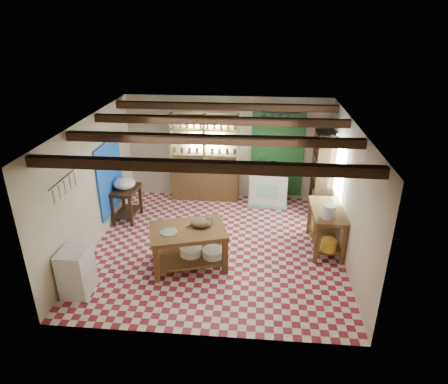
# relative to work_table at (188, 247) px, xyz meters

# --- Properties ---
(floor) EXTENTS (5.00, 5.00, 0.02)m
(floor) POSITION_rel_work_table_xyz_m (0.47, 0.71, -0.40)
(floor) COLOR maroon
(floor) RESTS_ON ground
(ceiling) EXTENTS (5.00, 5.00, 0.02)m
(ceiling) POSITION_rel_work_table_xyz_m (0.47, 0.71, 2.21)
(ceiling) COLOR #47474C
(ceiling) RESTS_ON wall_back
(wall_back) EXTENTS (5.00, 0.04, 2.60)m
(wall_back) POSITION_rel_work_table_xyz_m (0.47, 3.21, 0.91)
(wall_back) COLOR beige
(wall_back) RESTS_ON floor
(wall_front) EXTENTS (5.00, 0.04, 2.60)m
(wall_front) POSITION_rel_work_table_xyz_m (0.47, -1.79, 0.91)
(wall_front) COLOR beige
(wall_front) RESTS_ON floor
(wall_left) EXTENTS (0.04, 5.00, 2.60)m
(wall_left) POSITION_rel_work_table_xyz_m (-2.03, 0.71, 0.91)
(wall_left) COLOR beige
(wall_left) RESTS_ON floor
(wall_right) EXTENTS (0.04, 5.00, 2.60)m
(wall_right) POSITION_rel_work_table_xyz_m (2.97, 0.71, 0.91)
(wall_right) COLOR beige
(wall_right) RESTS_ON floor
(ceiling_beams) EXTENTS (5.00, 3.80, 0.15)m
(ceiling_beams) POSITION_rel_work_table_xyz_m (0.47, 0.71, 2.09)
(ceiling_beams) COLOR #382113
(ceiling_beams) RESTS_ON ceiling
(blue_wall_patch) EXTENTS (0.04, 1.40, 1.60)m
(blue_wall_patch) POSITION_rel_work_table_xyz_m (-2.00, 1.61, 0.71)
(blue_wall_patch) COLOR blue
(blue_wall_patch) RESTS_ON wall_left
(green_wall_patch) EXTENTS (1.30, 0.04, 2.30)m
(green_wall_patch) POSITION_rel_work_table_xyz_m (1.72, 3.18, 0.86)
(green_wall_patch) COLOR #1E4C21
(green_wall_patch) RESTS_ON wall_back
(window_back) EXTENTS (0.90, 0.02, 0.80)m
(window_back) POSITION_rel_work_table_xyz_m (-0.03, 3.19, 1.31)
(window_back) COLOR beige
(window_back) RESTS_ON wall_back
(window_right) EXTENTS (0.02, 1.30, 1.20)m
(window_right) POSITION_rel_work_table_xyz_m (2.95, 1.71, 1.01)
(window_right) COLOR beige
(window_right) RESTS_ON wall_right
(utensil_rail) EXTENTS (0.06, 0.90, 0.28)m
(utensil_rail) POSITION_rel_work_table_xyz_m (-1.97, -0.49, 1.39)
(utensil_rail) COLOR black
(utensil_rail) RESTS_ON wall_left
(pot_rack) EXTENTS (0.86, 0.12, 0.36)m
(pot_rack) POSITION_rel_work_table_xyz_m (1.72, 2.76, 1.79)
(pot_rack) COLOR black
(pot_rack) RESTS_ON ceiling
(shelving_unit) EXTENTS (1.70, 0.34, 2.20)m
(shelving_unit) POSITION_rel_work_table_xyz_m (-0.08, 3.02, 0.71)
(shelving_unit) COLOR tan
(shelving_unit) RESTS_ON floor
(tall_rack) EXTENTS (0.40, 0.86, 2.00)m
(tall_rack) POSITION_rel_work_table_xyz_m (2.75, 2.51, 0.61)
(tall_rack) COLOR #382113
(tall_rack) RESTS_ON floor
(work_table) EXTENTS (1.59, 1.28, 0.78)m
(work_table) POSITION_rel_work_table_xyz_m (0.00, 0.00, 0.00)
(work_table) COLOR brown
(work_table) RESTS_ON floor
(stove) EXTENTS (0.97, 0.68, 0.92)m
(stove) POSITION_rel_work_table_xyz_m (1.52, 2.86, 0.07)
(stove) COLOR beige
(stove) RESTS_ON floor
(prep_table) EXTENTS (0.56, 0.79, 0.78)m
(prep_table) POSITION_rel_work_table_xyz_m (-1.73, 1.72, -0.00)
(prep_table) COLOR #382113
(prep_table) RESTS_ON floor
(white_cabinet) EXTENTS (0.47, 0.56, 0.83)m
(white_cabinet) POSITION_rel_work_table_xyz_m (-1.75, -0.96, 0.02)
(white_cabinet) COLOR silver
(white_cabinet) RESTS_ON floor
(right_counter) EXTENTS (0.64, 1.24, 0.88)m
(right_counter) POSITION_rel_work_table_xyz_m (2.65, 0.86, 0.05)
(right_counter) COLOR brown
(right_counter) RESTS_ON floor
(cat) EXTENTS (0.47, 0.43, 0.17)m
(cat) POSITION_rel_work_table_xyz_m (0.23, 0.12, 0.48)
(cat) COLOR #82694C
(cat) RESTS_ON work_table
(steel_tray) EXTENTS (0.40, 0.40, 0.02)m
(steel_tray) POSITION_rel_work_table_xyz_m (-0.32, -0.15, 0.40)
(steel_tray) COLOR #A0A0A7
(steel_tray) RESTS_ON work_table
(basin_large) EXTENTS (0.54, 0.54, 0.15)m
(basin_large) POSITION_rel_work_table_xyz_m (0.03, 0.06, -0.11)
(basin_large) COLOR silver
(basin_large) RESTS_ON work_table
(basin_small) EXTENTS (0.51, 0.51, 0.14)m
(basin_small) POSITION_rel_work_table_xyz_m (0.46, 0.03, -0.11)
(basin_small) COLOR silver
(basin_small) RESTS_ON work_table
(kettle_left) EXTENTS (0.20, 0.20, 0.22)m
(kettle_left) POSITION_rel_work_table_xyz_m (1.27, 2.87, 0.64)
(kettle_left) COLOR #A0A0A7
(kettle_left) RESTS_ON stove
(kettle_right) EXTENTS (0.16, 0.16, 0.19)m
(kettle_right) POSITION_rel_work_table_xyz_m (1.62, 2.86, 0.62)
(kettle_right) COLOR black
(kettle_right) RESTS_ON stove
(enamel_bowl) EXTENTS (0.51, 0.51, 0.25)m
(enamel_bowl) POSITION_rel_work_table_xyz_m (-1.73, 1.72, 0.51)
(enamel_bowl) COLOR silver
(enamel_bowl) RESTS_ON prep_table
(white_bucket) EXTENTS (0.27, 0.27, 0.26)m
(white_bucket) POSITION_rel_work_table_xyz_m (2.60, 0.51, 0.62)
(white_bucket) COLOR silver
(white_bucket) RESTS_ON right_counter
(wicker_basket) EXTENTS (0.45, 0.36, 0.31)m
(wicker_basket) POSITION_rel_work_table_xyz_m (2.64, 1.16, -0.00)
(wicker_basket) COLOR olive
(wicker_basket) RESTS_ON right_counter
(yellow_tub) EXTENTS (0.30, 0.30, 0.22)m
(yellow_tub) POSITION_rel_work_table_xyz_m (2.65, 0.41, -0.05)
(yellow_tub) COLOR gold
(yellow_tub) RESTS_ON right_counter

